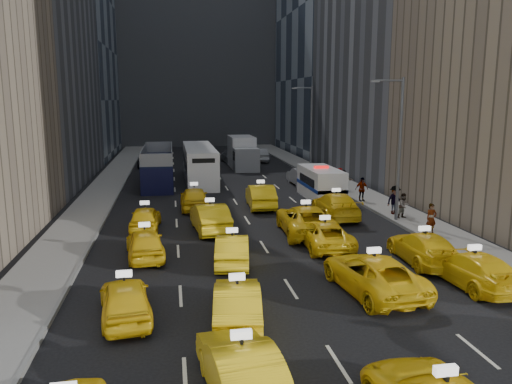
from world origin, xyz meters
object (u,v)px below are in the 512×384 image
at_px(taxi_1, 241,371).
at_px(double_decker, 158,166).
at_px(pedestrian_0, 431,219).
at_px(nypd_van, 321,184).
at_px(city_bus, 199,164).
at_px(box_truck, 243,153).

height_order(taxi_1, double_decker, double_decker).
relative_size(double_decker, pedestrian_0, 6.71).
xyz_separation_m(nypd_van, double_decker, (-12.71, 9.06, 0.50)).
distance_m(double_decker, city_bus, 3.96).
distance_m(nypd_van, pedestrian_0, 11.99).
height_order(nypd_van, box_truck, box_truck).
height_order(nypd_van, pedestrian_0, nypd_van).
relative_size(double_decker, city_bus, 0.90).
distance_m(box_truck, pedestrian_0, 30.74).
distance_m(nypd_van, double_decker, 15.62).
height_order(double_decker, box_truck, box_truck).
relative_size(city_bus, box_truck, 1.67).
xyz_separation_m(taxi_1, box_truck, (6.30, 43.79, 0.96)).
height_order(taxi_1, pedestrian_0, pedestrian_0).
distance_m(taxi_1, nypd_van, 27.22).
xyz_separation_m(nypd_van, pedestrian_0, (2.97, -11.61, -0.15)).
bearing_deg(taxi_1, nypd_van, -117.60).
bearing_deg(city_bus, taxi_1, -97.28).
distance_m(city_bus, pedestrian_0, 24.77).
bearing_deg(taxi_1, pedestrian_0, -139.37).
xyz_separation_m(taxi_1, nypd_van, (9.86, 25.37, 0.39)).
xyz_separation_m(double_decker, city_bus, (3.82, 1.06, -0.03)).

